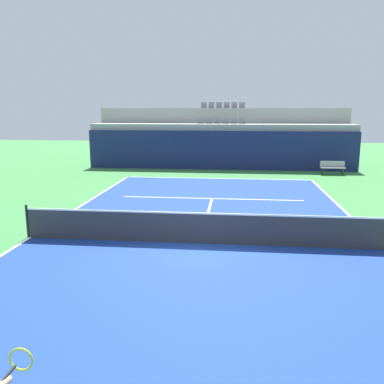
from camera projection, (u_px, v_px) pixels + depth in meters
ground_plane at (200, 244)px, 12.44m from camera, size 80.00×80.00×0.00m
court_surface at (200, 244)px, 12.44m from camera, size 11.00×24.00×0.01m
baseline_far at (217, 178)px, 24.08m from camera, size 11.00×0.10×0.00m
sideline_left at (30, 237)px, 13.01m from camera, size 0.10×24.00×0.00m
service_line_far at (212, 199)px, 18.68m from camera, size 8.26×0.10×0.00m
centre_service_line at (207, 216)px, 15.56m from camera, size 0.10×6.40×0.00m
back_wall at (220, 150)px, 27.50m from camera, size 18.15×0.30×2.61m
stands_tier_lower at (221, 145)px, 28.77m from camera, size 18.15×2.40×3.03m
stands_tier_upper at (222, 136)px, 31.00m from camera, size 18.15×2.40×4.12m
seating_row_lower at (221, 122)px, 28.54m from camera, size 3.32×0.44×0.44m
seating_row_upper at (223, 106)px, 30.66m from camera, size 3.32×0.44×0.44m
tennis_net at (200, 228)px, 12.34m from camera, size 11.08×0.08×1.07m
player_bench at (333, 167)px, 25.43m from camera, size 1.50×0.40×0.85m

